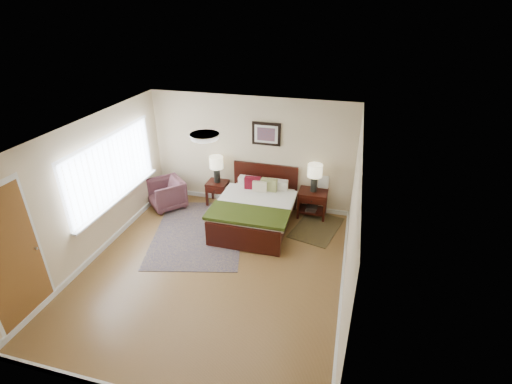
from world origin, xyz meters
TOP-DOWN VIEW (x-y plane):
  - floor at (0.00, 0.00)m, footprint 5.00×5.00m
  - back_wall at (0.00, 2.50)m, footprint 4.50×0.04m
  - front_wall at (0.00, -2.50)m, footprint 4.50×0.04m
  - left_wall at (-2.25, 0.00)m, footprint 0.04×5.00m
  - right_wall at (2.25, 0.00)m, footprint 0.04×5.00m
  - ceiling at (0.00, 0.00)m, footprint 4.50×5.00m
  - window at (-2.20, 0.70)m, footprint 0.11×2.72m
  - door at (-2.23, -1.75)m, footprint 0.06×1.00m
  - ceil_fixture at (0.00, 0.00)m, footprint 0.44×0.44m
  - bed at (0.35, 1.57)m, footprint 1.57×1.89m
  - wall_art at (0.35, 2.47)m, footprint 0.62×0.05m
  - nightstand_left at (-0.73, 2.25)m, footprint 0.46×0.42m
  - nightstand_right at (1.45, 2.26)m, footprint 0.61×0.46m
  - lamp_left at (-0.73, 2.27)m, footprint 0.31×0.31m
  - lamp_right at (1.45, 2.27)m, footprint 0.31×0.31m
  - armchair at (-1.80, 1.82)m, footprint 1.03×1.03m
  - rug_persian at (-0.70, 1.00)m, footprint 2.29×2.82m
  - rug_navy at (1.62, 1.80)m, footprint 1.11×1.41m

SIDE VIEW (x-z plane):
  - floor at x=0.00m, z-range 0.00..0.00m
  - rug_persian at x=-0.70m, z-range 0.00..0.01m
  - rug_navy at x=1.62m, z-range 0.00..0.01m
  - armchair at x=-1.80m, z-range 0.00..0.67m
  - nightstand_right at x=1.45m, z-range 0.07..0.68m
  - nightstand_left at x=-0.73m, z-range 0.16..0.71m
  - bed at x=0.35m, z-range -0.04..0.98m
  - lamp_left at x=-0.73m, z-range 0.67..1.28m
  - lamp_right at x=1.45m, z-range 0.72..1.33m
  - door at x=-2.23m, z-range -0.02..2.16m
  - back_wall at x=0.00m, z-range 0.00..2.50m
  - front_wall at x=0.00m, z-range 0.00..2.50m
  - left_wall at x=-2.25m, z-range 0.00..2.50m
  - right_wall at x=2.25m, z-range 0.00..2.50m
  - window at x=-2.20m, z-range 0.72..2.04m
  - wall_art at x=0.35m, z-range 1.47..1.97m
  - ceil_fixture at x=0.00m, z-range 2.43..2.50m
  - ceiling at x=0.00m, z-range 2.49..2.51m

